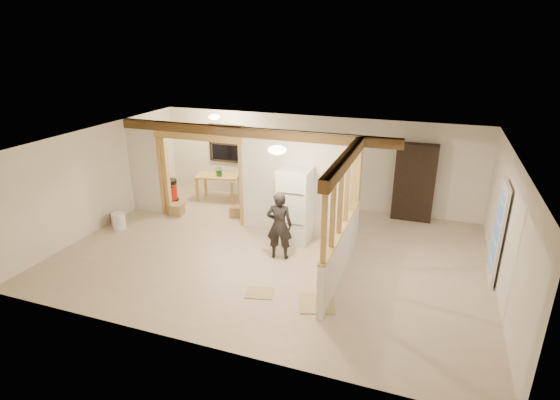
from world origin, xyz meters
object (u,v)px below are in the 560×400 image
at_px(shop_vac, 169,190).
at_px(refrigerator, 295,205).
at_px(bookshelf, 414,183).
at_px(woman, 279,225).
at_px(work_table, 218,188).

bearing_deg(shop_vac, refrigerator, -16.68).
bearing_deg(bookshelf, woman, -128.64).
bearing_deg(bookshelf, shop_vac, -171.83).
xyz_separation_m(refrigerator, bookshelf, (2.47, 2.22, 0.13)).
height_order(refrigerator, work_table, refrigerator).
xyz_separation_m(woman, work_table, (-2.84, 2.69, -0.37)).
height_order(work_table, bookshelf, bookshelf).
bearing_deg(work_table, shop_vac, -170.42).
bearing_deg(bookshelf, work_table, -175.10).
height_order(work_table, shop_vac, work_table).
relative_size(woman, shop_vac, 2.34).
xyz_separation_m(refrigerator, woman, (-0.05, -0.93, -0.12)).
height_order(refrigerator, woman, refrigerator).
xyz_separation_m(woman, bookshelf, (2.52, 3.15, 0.25)).
xyz_separation_m(shop_vac, bookshelf, (6.68, 0.96, 0.68)).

